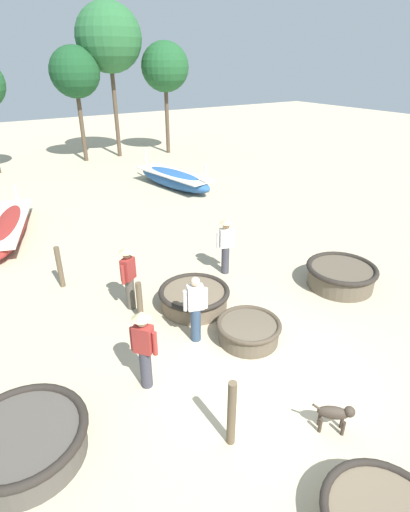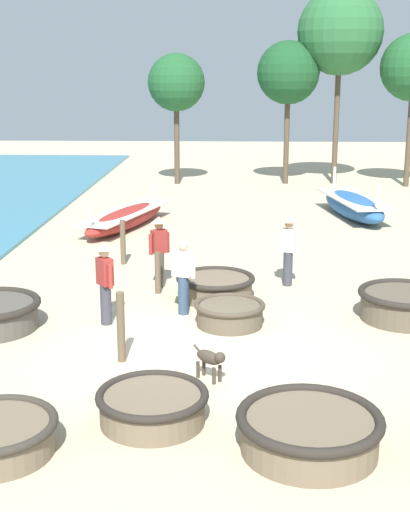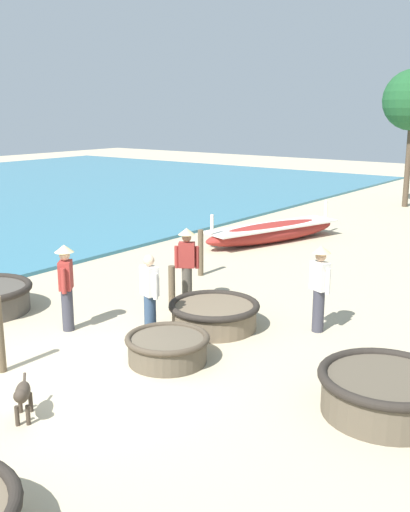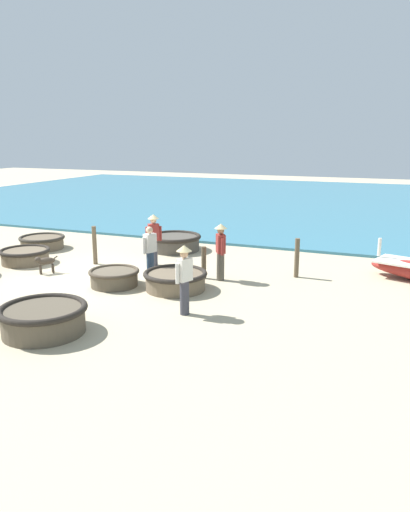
{
  "view_description": "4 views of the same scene",
  "coord_description": "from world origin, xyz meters",
  "px_view_note": "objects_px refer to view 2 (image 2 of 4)",
  "views": [
    {
      "loc": [
        -4.03,
        -4.22,
        5.57
      ],
      "look_at": [
        0.76,
        3.25,
        1.15
      ],
      "focal_mm": 28.0,
      "sensor_mm": 36.0,
      "label": 1
    },
    {
      "loc": [
        0.62,
        -12.18,
        4.87
      ],
      "look_at": [
        -0.0,
        3.28,
        0.87
      ],
      "focal_mm": 50.0,
      "sensor_mm": 36.0,
      "label": 2
    },
    {
      "loc": [
        6.69,
        -5.8,
        4.11
      ],
      "look_at": [
        -0.58,
        3.73,
        1.15
      ],
      "focal_mm": 42.0,
      "sensor_mm": 36.0,
      "label": 3
    },
    {
      "loc": [
        12.03,
        8.65,
        4.1
      ],
      "look_at": [
        -0.15,
        3.66,
        0.92
      ],
      "focal_mm": 35.0,
      "sensor_mm": 36.0,
      "label": 4
    }
  ],
  "objects_px": {
    "tree_right_mid": "(340,32)",
    "mooring_post_mid_beach": "(158,273)",
    "coracle_beside_post": "(309,430)",
    "fisherman_standing_right": "(159,247)",
    "coracle_weathered": "(216,286)",
    "long_boat_green_hull": "(126,218)",
    "fisherman_crouching": "(183,275)",
    "tree_rightmost": "(288,73)",
    "fisherman_hauling": "(288,246)",
    "dog": "(211,359)",
    "coracle_far_left": "(152,405)",
    "coracle_front_left": "(230,313)",
    "mooring_post_shoreline": "(121,327)",
    "fisherman_by_coracle": "(105,278)",
    "tree_leftmost": "(176,83)",
    "mooring_post_inland": "(123,242)",
    "coracle_upturned": "(404,303)",
    "long_boat_blue_hull": "(353,205)"
  },
  "relations": [
    {
      "from": "coracle_far_left",
      "to": "coracle_beside_post",
      "type": "height_order",
      "value": "coracle_beside_post"
    },
    {
      "from": "mooring_post_mid_beach",
      "to": "long_boat_green_hull",
      "type": "bearing_deg",
      "value": 104.21
    },
    {
      "from": "mooring_post_mid_beach",
      "to": "mooring_post_shoreline",
      "type": "distance_m",
      "value": 3.96
    },
    {
      "from": "coracle_upturned",
      "to": "mooring_post_shoreline",
      "type": "xyz_separation_m",
      "value": [
        -5.39,
        -2.39,
        0.29
      ]
    },
    {
      "from": "coracle_beside_post",
      "to": "mooring_post_mid_beach",
      "type": "bearing_deg",
      "value": 111.6
    },
    {
      "from": "dog",
      "to": "mooring_post_inland",
      "type": "distance_m",
      "value": 7.61
    },
    {
      "from": "coracle_beside_post",
      "to": "fisherman_hauling",
      "type": "height_order",
      "value": "fisherman_hauling"
    },
    {
      "from": "tree_rightmost",
      "to": "mooring_post_shoreline",
      "type": "bearing_deg",
      "value": -101.64
    },
    {
      "from": "coracle_front_left",
      "to": "fisherman_crouching",
      "type": "xyz_separation_m",
      "value": [
        -0.96,
        0.63,
        0.58
      ]
    },
    {
      "from": "fisherman_by_coracle",
      "to": "mooring_post_inland",
      "type": "bearing_deg",
      "value": 94.42
    },
    {
      "from": "coracle_upturned",
      "to": "coracle_front_left",
      "type": "xyz_separation_m",
      "value": [
        -3.53,
        -0.49,
        -0.08
      ]
    },
    {
      "from": "mooring_post_inland",
      "to": "coracle_upturned",
      "type": "bearing_deg",
      "value": -32.56
    },
    {
      "from": "long_boat_green_hull",
      "to": "tree_right_mid",
      "type": "height_order",
      "value": "tree_right_mid"
    },
    {
      "from": "coracle_far_left",
      "to": "coracle_front_left",
      "type": "height_order",
      "value": "coracle_far_left"
    },
    {
      "from": "tree_right_mid",
      "to": "mooring_post_shoreline",
      "type": "bearing_deg",
      "value": -107.23
    },
    {
      "from": "coracle_far_left",
      "to": "dog",
      "type": "distance_m",
      "value": 1.67
    },
    {
      "from": "coracle_beside_post",
      "to": "coracle_front_left",
      "type": "bearing_deg",
      "value": 102.62
    },
    {
      "from": "tree_right_mid",
      "to": "tree_leftmost",
      "type": "bearing_deg",
      "value": -176.99
    },
    {
      "from": "coracle_upturned",
      "to": "fisherman_standing_right",
      "type": "bearing_deg",
      "value": 158.2
    },
    {
      "from": "coracle_front_left",
      "to": "coracle_beside_post",
      "type": "bearing_deg",
      "value": -77.38
    },
    {
      "from": "dog",
      "to": "tree_leftmost",
      "type": "distance_m",
      "value": 21.61
    },
    {
      "from": "coracle_weathered",
      "to": "tree_rightmost",
      "type": "distance_m",
      "value": 17.81
    },
    {
      "from": "coracle_front_left",
      "to": "tree_right_mid",
      "type": "bearing_deg",
      "value": 76.36
    },
    {
      "from": "tree_right_mid",
      "to": "tree_rightmost",
      "type": "xyz_separation_m",
      "value": [
        -2.18,
        -0.1,
        -1.72
      ]
    },
    {
      "from": "coracle_front_left",
      "to": "tree_rightmost",
      "type": "distance_m",
      "value": 19.44
    },
    {
      "from": "fisherman_standing_right",
      "to": "tree_right_mid",
      "type": "distance_m",
      "value": 18.3
    },
    {
      "from": "coracle_far_left",
      "to": "coracle_weathered",
      "type": "relative_size",
      "value": 0.93
    },
    {
      "from": "long_boat_green_hull",
      "to": "fisherman_crouching",
      "type": "bearing_deg",
      "value": -73.75
    },
    {
      "from": "coracle_upturned",
      "to": "tree_rightmost",
      "type": "relative_size",
      "value": 0.3
    },
    {
      "from": "fisherman_standing_right",
      "to": "fisherman_crouching",
      "type": "distance_m",
      "value": 2.05
    },
    {
      "from": "fisherman_standing_right",
      "to": "fisherman_by_coracle",
      "type": "bearing_deg",
      "value": -107.17
    },
    {
      "from": "mooring_post_mid_beach",
      "to": "mooring_post_inland",
      "type": "bearing_deg",
      "value": 115.15
    },
    {
      "from": "long_boat_blue_hull",
      "to": "fisherman_standing_right",
      "type": "distance_m",
      "value": 10.3
    },
    {
      "from": "fisherman_hauling",
      "to": "dog",
      "type": "height_order",
      "value": "fisherman_hauling"
    },
    {
      "from": "mooring_post_mid_beach",
      "to": "tree_right_mid",
      "type": "bearing_deg",
      "value": 69.71
    },
    {
      "from": "coracle_weathered",
      "to": "long_boat_green_hull",
      "type": "bearing_deg",
      "value": 112.95
    },
    {
      "from": "coracle_beside_post",
      "to": "fisherman_standing_right",
      "type": "distance_m",
      "value": 7.91
    },
    {
      "from": "coracle_weathered",
      "to": "long_boat_green_hull",
      "type": "distance_m",
      "value": 7.9
    },
    {
      "from": "fisherman_hauling",
      "to": "coracle_beside_post",
      "type": "bearing_deg",
      "value": -91.98
    },
    {
      "from": "coracle_far_left",
      "to": "dog",
      "type": "bearing_deg",
      "value": 61.91
    },
    {
      "from": "dog",
      "to": "coracle_weathered",
      "type": "bearing_deg",
      "value": 90.44
    },
    {
      "from": "coracle_weathered",
      "to": "fisherman_by_coracle",
      "type": "distance_m",
      "value": 2.86
    },
    {
      "from": "coracle_front_left",
      "to": "mooring_post_inland",
      "type": "xyz_separation_m",
      "value": [
        -2.81,
        4.54,
        0.33
      ]
    },
    {
      "from": "fisherman_hauling",
      "to": "fisherman_crouching",
      "type": "distance_m",
      "value": 3.16
    },
    {
      "from": "coracle_far_left",
      "to": "long_boat_green_hull",
      "type": "distance_m",
      "value": 13.34
    },
    {
      "from": "tree_right_mid",
      "to": "mooring_post_mid_beach",
      "type": "bearing_deg",
      "value": -110.29
    },
    {
      "from": "coracle_upturned",
      "to": "fisherman_hauling",
      "type": "bearing_deg",
      "value": 133.56
    },
    {
      "from": "mooring_post_shoreline",
      "to": "tree_leftmost",
      "type": "relative_size",
      "value": 0.22
    },
    {
      "from": "fisherman_by_coracle",
      "to": "mooring_post_inland",
      "type": "xyz_separation_m",
      "value": [
        -0.35,
        4.58,
        -0.37
      ]
    },
    {
      "from": "coracle_upturned",
      "to": "coracle_weathered",
      "type": "relative_size",
      "value": 1.07
    }
  ]
}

